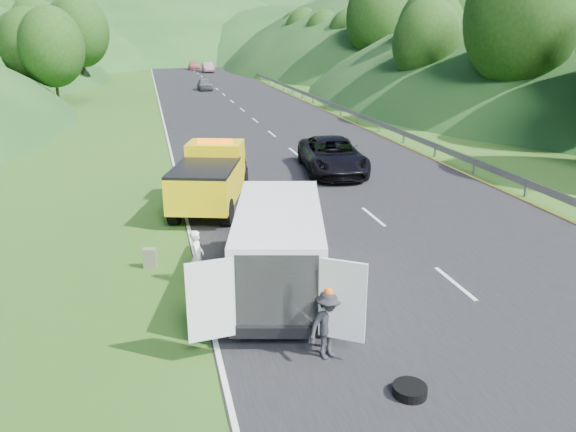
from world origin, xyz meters
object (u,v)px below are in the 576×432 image
object	(u,v)px
white_van	(279,244)
passing_suv	(332,172)
spare_tire	(409,396)
worker	(328,357)
tow_truck	(211,177)
woman	(199,283)
suitcase	(150,258)
child	(267,281)

from	to	relation	value
white_van	passing_suv	world-z (taller)	white_van
spare_tire	passing_suv	size ratio (longest dim) A/B	0.11
white_van	worker	bearing A→B (deg)	-71.20
tow_truck	spare_tire	bearing A→B (deg)	-62.25
white_van	woman	xyz separation A→B (m)	(-2.09, 1.05, -1.36)
tow_truck	white_van	world-z (taller)	tow_truck
white_van	passing_suv	bearing A→B (deg)	79.62
worker	woman	bearing A→B (deg)	95.53
suitcase	passing_suv	xyz separation A→B (m)	(8.92, 9.80, -0.31)
worker	suitcase	size ratio (longest dim) A/B	2.59
woman	white_van	bearing A→B (deg)	-104.71
tow_truck	woman	distance (m)	7.10
child	spare_tire	world-z (taller)	child
suitcase	passing_suv	distance (m)	13.25
tow_truck	spare_tire	world-z (taller)	tow_truck
white_van	suitcase	bearing A→B (deg)	158.06
spare_tire	passing_suv	xyz separation A→B (m)	(4.10, 17.33, 0.00)
white_van	tow_truck	bearing A→B (deg)	110.44
tow_truck	worker	xyz separation A→B (m)	(1.19, -11.36, -1.25)
tow_truck	woman	xyz separation A→B (m)	(-1.18, -6.88, -1.25)
tow_truck	spare_tire	distance (m)	13.29
worker	passing_suv	distance (m)	16.52
passing_suv	white_van	bearing A→B (deg)	-107.11
suitcase	spare_tire	size ratio (longest dim) A/B	0.90
worker	tow_truck	bearing A→B (deg)	73.56
tow_truck	spare_tire	size ratio (longest dim) A/B	9.33
child	suitcase	world-z (taller)	suitcase
white_van	woman	bearing A→B (deg)	167.12
child	white_van	bearing A→B (deg)	-46.95
woman	spare_tire	size ratio (longest dim) A/B	2.28
worker	suitcase	xyz separation A→B (m)	(-3.67, 5.87, 0.31)
white_van	child	world-z (taller)	white_van
woman	suitcase	distance (m)	1.93
child	worker	xyz separation A→B (m)	(0.48, -4.10, 0.00)
tow_truck	passing_suv	world-z (taller)	tow_truck
woman	passing_suv	bearing A→B (deg)	-22.14
suitcase	worker	bearing A→B (deg)	-57.96
woman	spare_tire	xyz separation A→B (m)	(3.52, -6.14, 0.00)
child	passing_suv	xyz separation A→B (m)	(5.72, 11.56, 0.00)
child	spare_tire	distance (m)	5.99
woman	passing_suv	size ratio (longest dim) A/B	0.26
white_van	spare_tire	size ratio (longest dim) A/B	10.73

